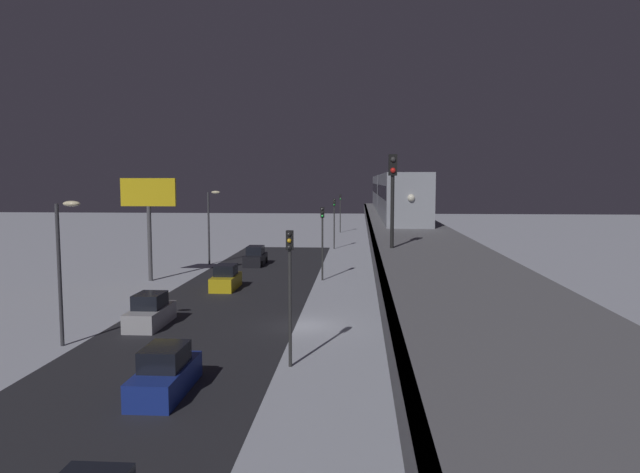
{
  "coord_description": "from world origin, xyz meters",
  "views": [
    {
      "loc": [
        -3.36,
        33.77,
        8.66
      ],
      "look_at": [
        0.63,
        -24.99,
        2.99
      ],
      "focal_mm": 32.44,
      "sensor_mm": 36.0,
      "label": 1
    }
  ],
  "objects": [
    {
      "name": "ground_plane",
      "position": [
        0.0,
        0.0,
        0.0
      ],
      "size": [
        240.0,
        240.0,
        0.0
      ],
      "primitive_type": "plane",
      "color": "silver"
    },
    {
      "name": "avenue_asphalt",
      "position": [
        5.91,
        0.0,
        0.0
      ],
      "size": [
        11.0,
        81.85,
        0.01
      ],
      "primitive_type": "cube",
      "color": "#28282D",
      "rests_on": "ground_plane"
    },
    {
      "name": "elevated_railway",
      "position": [
        -6.37,
        0.0,
        5.03
      ],
      "size": [
        5.0,
        81.85,
        5.79
      ],
      "color": "slate",
      "rests_on": "ground_plane"
    },
    {
      "name": "subway_train",
      "position": [
        -6.46,
        -19.48,
        7.57
      ],
      "size": [
        2.94,
        36.87,
        3.4
      ],
      "color": "#999EA8",
      "rests_on": "elevated_railway"
    },
    {
      "name": "rail_signal",
      "position": [
        -4.77,
        8.97,
        8.52
      ],
      "size": [
        0.36,
        0.41,
        4.0
      ],
      "color": "black",
      "rests_on": "elevated_railway"
    },
    {
      "name": "sedan_black",
      "position": [
        7.31,
        -24.83,
        0.79
      ],
      "size": [
        1.91,
        4.7,
        1.97
      ],
      "color": "black",
      "rests_on": "ground_plane"
    },
    {
      "name": "sedan_blue",
      "position": [
        4.51,
        11.29,
        0.8
      ],
      "size": [
        1.8,
        4.59,
        1.97
      ],
      "rotation": [
        0.0,
        0.0,
        3.14
      ],
      "color": "navy",
      "rests_on": "ground_plane"
    },
    {
      "name": "sedan_yellow",
      "position": [
        7.31,
        -11.51,
        0.8
      ],
      "size": [
        1.8,
        4.14,
        1.97
      ],
      "color": "gold",
      "rests_on": "ground_plane"
    },
    {
      "name": "sedan_silver",
      "position": [
        9.11,
        0.52,
        0.8
      ],
      "size": [
        1.8,
        4.41,
        1.97
      ],
      "color": "#B2B2B7",
      "rests_on": "ground_plane"
    },
    {
      "name": "traffic_light_near",
      "position": [
        -0.19,
        7.6,
        4.2
      ],
      "size": [
        0.32,
        0.44,
        6.4
      ],
      "color": "#2D2D2D",
      "rests_on": "ground_plane"
    },
    {
      "name": "traffic_light_mid",
      "position": [
        -0.19,
        -16.03,
        4.2
      ],
      "size": [
        0.32,
        0.44,
        6.4
      ],
      "color": "#2D2D2D",
      "rests_on": "ground_plane"
    },
    {
      "name": "traffic_light_far",
      "position": [
        -0.19,
        -39.65,
        4.2
      ],
      "size": [
        0.32,
        0.44,
        6.4
      ],
      "color": "#2D2D2D",
      "rests_on": "ground_plane"
    },
    {
      "name": "traffic_light_distant",
      "position": [
        -0.19,
        -63.27,
        4.2
      ],
      "size": [
        0.32,
        0.44,
        6.4
      ],
      "color": "#2D2D2D",
      "rests_on": "ground_plane"
    },
    {
      "name": "commercial_billboard",
      "position": [
        14.74,
        -14.85,
        6.83
      ],
      "size": [
        4.8,
        0.36,
        8.9
      ],
      "color": "#4C4C51",
      "rests_on": "ground_plane"
    },
    {
      "name": "street_lamp_near",
      "position": [
        11.99,
        5.0,
        4.81
      ],
      "size": [
        1.35,
        0.44,
        7.65
      ],
      "color": "#38383D",
      "rests_on": "ground_plane"
    },
    {
      "name": "street_lamp_far",
      "position": [
        11.99,
        -25.0,
        4.81
      ],
      "size": [
        1.35,
        0.44,
        7.65
      ],
      "color": "#38383D",
      "rests_on": "ground_plane"
    }
  ]
}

